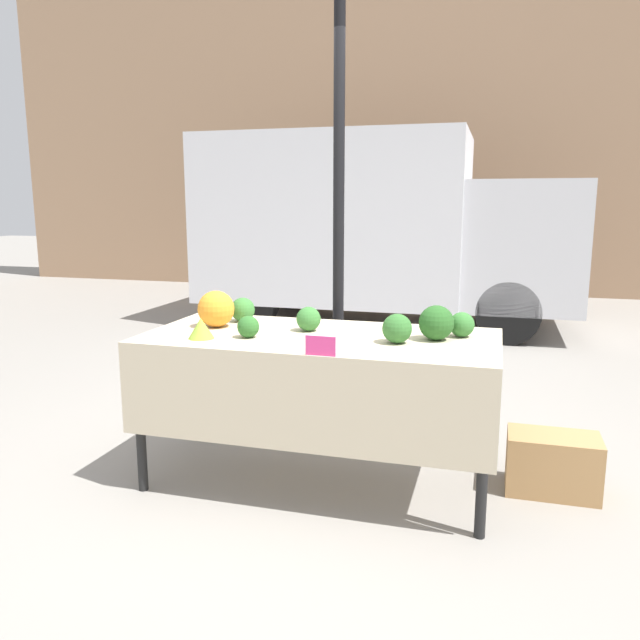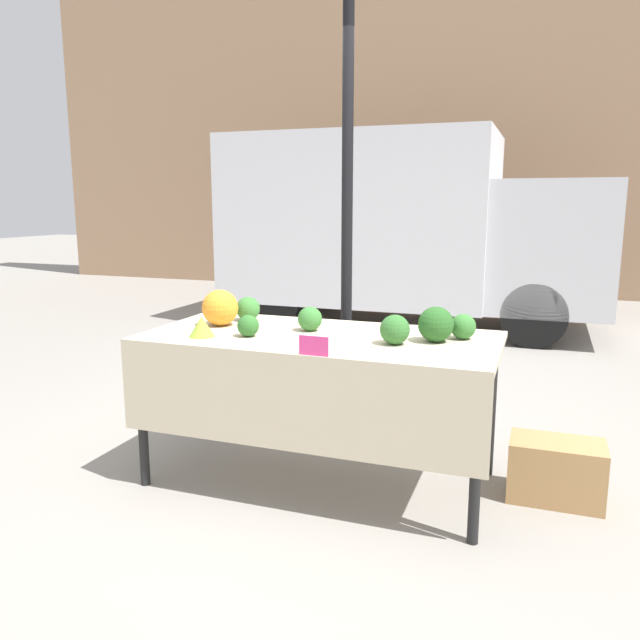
{
  "view_description": "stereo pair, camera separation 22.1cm",
  "coord_description": "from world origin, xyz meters",
  "px_view_note": "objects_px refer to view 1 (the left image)",
  "views": [
    {
      "loc": [
        0.87,
        -3.06,
        1.49
      ],
      "look_at": [
        0.0,
        0.0,
        0.88
      ],
      "focal_mm": 35.0,
      "sensor_mm": 36.0,
      "label": 1
    },
    {
      "loc": [
        1.08,
        -2.99,
        1.49
      ],
      "look_at": [
        0.0,
        0.0,
        0.88
      ],
      "focal_mm": 35.0,
      "sensor_mm": 36.0,
      "label": 2
    }
  ],
  "objects_px": {
    "parked_truck": "(374,226)",
    "orange_cauliflower": "(216,309)",
    "produce_crate": "(553,464)",
    "price_sign": "(320,346)"
  },
  "relations": [
    {
      "from": "parked_truck",
      "to": "orange_cauliflower",
      "type": "distance_m",
      "value": 4.44
    },
    {
      "from": "parked_truck",
      "to": "price_sign",
      "type": "height_order",
      "value": "parked_truck"
    },
    {
      "from": "orange_cauliflower",
      "to": "produce_crate",
      "type": "height_order",
      "value": "orange_cauliflower"
    },
    {
      "from": "parked_truck",
      "to": "produce_crate",
      "type": "relative_size",
      "value": 9.53
    },
    {
      "from": "parked_truck",
      "to": "orange_cauliflower",
      "type": "height_order",
      "value": "parked_truck"
    },
    {
      "from": "parked_truck",
      "to": "orange_cauliflower",
      "type": "relative_size",
      "value": 21.62
    },
    {
      "from": "parked_truck",
      "to": "produce_crate",
      "type": "xyz_separation_m",
      "value": [
        1.79,
        -4.29,
        -1.05
      ]
    },
    {
      "from": "produce_crate",
      "to": "parked_truck",
      "type": "bearing_deg",
      "value": 112.62
    },
    {
      "from": "price_sign",
      "to": "parked_truck",
      "type": "bearing_deg",
      "value": 98.27
    },
    {
      "from": "produce_crate",
      "to": "price_sign",
      "type": "bearing_deg",
      "value": -150.47
    }
  ]
}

